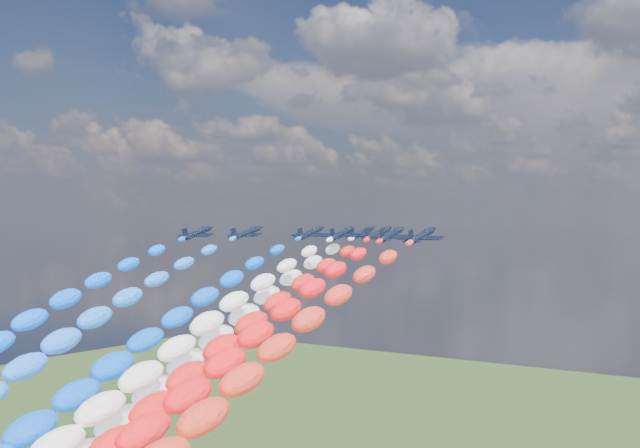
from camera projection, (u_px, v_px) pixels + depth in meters
The scene contains 15 objects.
jet_0 at pixel (197, 233), 176.49m from camera, with size 8.25×11.07×2.44m, color black, non-canonical shape.
jet_1 at pixel (246, 233), 179.60m from camera, with size 8.25×11.07×2.44m, color black, non-canonical shape.
trail_1 at pixel (43, 372), 136.27m from camera, with size 5.93×102.20×48.72m, color blue, non-canonical shape.
jet_2 at pixel (311, 233), 180.33m from camera, with size 8.25×11.07×2.44m, color black, non-canonical shape.
trail_2 at pixel (129, 372), 136.99m from camera, with size 5.93×102.20×48.72m, color blue, non-canonical shape.
jet_3 at pixel (342, 234), 171.61m from camera, with size 8.25×11.07×2.44m, color black, non-canonical shape.
trail_3 at pixel (158, 382), 128.27m from camera, with size 5.93×102.20×48.72m, color white, non-canonical shape.
jet_4 at pixel (362, 233), 184.15m from camera, with size 8.25×11.07×2.44m, color black, non-canonical shape.
trail_4 at pixel (201, 368), 140.82m from camera, with size 5.93×102.20×48.72m, color silver, non-canonical shape.
jet_5 at pixel (378, 234), 171.46m from camera, with size 8.25×11.07×2.44m, color black, non-canonical shape.
trail_5 at pixel (206, 382), 128.12m from camera, with size 5.93×102.20×48.72m, color red, non-canonical shape.
jet_6 at pixel (391, 235), 158.03m from camera, with size 8.25×11.07×2.44m, color black, non-canonical shape.
trail_6 at pixel (205, 401), 114.69m from camera, with size 5.93×102.20×48.72m, color red, non-canonical shape.
jet_7 at pixel (422, 236), 145.26m from camera, with size 8.25×11.07×2.44m, color black, non-canonical shape.
trail_7 at pixel (225, 423), 101.92m from camera, with size 5.93×102.20×48.72m, color red, non-canonical shape.
Camera 1 is at (95.16, -134.28, 97.51)m, focal length 46.17 mm.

